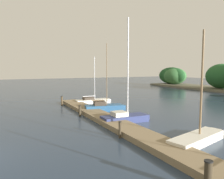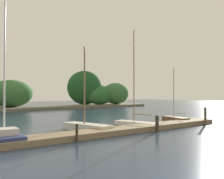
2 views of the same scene
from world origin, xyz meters
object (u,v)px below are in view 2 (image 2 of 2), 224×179
at_px(sailboat_3, 85,126).
at_px(sailboat_2, 5,135).
at_px(mooring_piling_3, 157,124).
at_px(sailboat_5, 174,119).
at_px(sailboat_4, 135,122).
at_px(mooring_piling_4, 205,116).
at_px(mooring_piling_2, 77,133).

bearing_deg(sailboat_3, sailboat_2, 87.95).
height_order(sailboat_3, mooring_piling_3, sailboat_3).
distance_m(sailboat_5, mooring_piling_3, 7.01).
distance_m(sailboat_3, sailboat_4, 4.72).
distance_m(sailboat_2, mooring_piling_4, 16.30).
xyz_separation_m(sailboat_3, sailboat_5, (9.84, -0.45, -0.04)).
height_order(sailboat_3, mooring_piling_4, sailboat_3).
bearing_deg(mooring_piling_3, sailboat_5, 28.17).
relative_size(sailboat_4, mooring_piling_4, 5.36).
bearing_deg(sailboat_2, sailboat_4, -83.28).
distance_m(sailboat_3, mooring_piling_2, 4.47).
bearing_deg(sailboat_4, sailboat_3, 73.83).
distance_m(sailboat_2, sailboat_5, 15.88).
xyz_separation_m(sailboat_4, sailboat_5, (5.13, -0.10, -0.02)).
xyz_separation_m(mooring_piling_2, mooring_piling_4, (12.85, -0.09, 0.26)).
distance_m(sailboat_4, sailboat_5, 5.13).
bearing_deg(mooring_piling_4, sailboat_5, 94.69).
xyz_separation_m(sailboat_3, mooring_piling_2, (-2.76, -3.51, 0.17)).
bearing_deg(sailboat_4, mooring_piling_3, 151.11).
bearing_deg(mooring_piling_2, mooring_piling_4, -0.41).
height_order(sailboat_3, sailboat_4, sailboat_4).
height_order(sailboat_3, sailboat_5, sailboat_3).
distance_m(sailboat_5, mooring_piling_4, 3.20).
bearing_deg(mooring_piling_2, sailboat_4, 22.96).
bearing_deg(sailboat_5, sailboat_4, 102.33).
distance_m(sailboat_4, mooring_piling_2, 8.11).
xyz_separation_m(sailboat_3, mooring_piling_4, (10.10, -3.61, 0.43)).
bearing_deg(sailboat_3, sailboat_4, -107.43).
relative_size(sailboat_2, mooring_piling_3, 6.91).
distance_m(sailboat_2, sailboat_4, 10.76).
bearing_deg(sailboat_3, mooring_piling_4, -122.81).
xyz_separation_m(sailboat_5, mooring_piling_2, (-12.59, -3.06, 0.21)).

